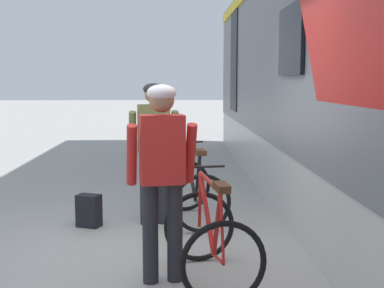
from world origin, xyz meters
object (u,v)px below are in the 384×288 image
(bicycle_near_red, at_px, (210,238))
(backpack_on_platform, at_px, (89,211))
(bicycle_far_black, at_px, (193,190))
(cyclist_far_in_olive, at_px, (154,141))
(cyclist_near_in_red, at_px, (162,166))

(bicycle_near_red, xyz_separation_m, backpack_on_platform, (-1.37, 1.74, -0.20))
(bicycle_near_red, distance_m, bicycle_far_black, 1.93)
(cyclist_far_in_olive, bearing_deg, cyclist_near_in_red, -85.39)
(cyclist_near_in_red, relative_size, bicycle_near_red, 1.52)
(backpack_on_platform, bearing_deg, cyclist_near_in_red, -39.94)
(cyclist_far_in_olive, bearing_deg, bicycle_near_red, -72.78)
(cyclist_near_in_red, bearing_deg, bicycle_far_black, 79.72)
(bicycle_near_red, distance_m, backpack_on_platform, 2.22)
(bicycle_far_black, bearing_deg, cyclist_far_in_olive, -170.14)
(bicycle_far_black, xyz_separation_m, backpack_on_platform, (-1.29, -0.19, -0.20))
(cyclist_far_in_olive, relative_size, bicycle_near_red, 1.52)
(bicycle_near_red, bearing_deg, backpack_on_platform, 128.34)
(bicycle_far_black, distance_m, backpack_on_platform, 1.32)
(cyclist_near_in_red, height_order, cyclist_far_in_olive, same)
(cyclist_far_in_olive, xyz_separation_m, bicycle_far_black, (0.49, 0.09, -0.65))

